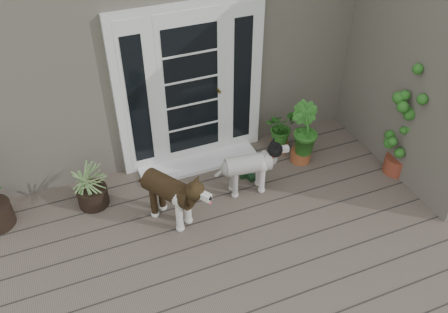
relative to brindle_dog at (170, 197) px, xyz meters
name	(u,v)px	position (x,y,z in m)	size (l,w,h in m)	color
deck	(280,274)	(0.84, -1.16, -0.41)	(6.20, 4.60, 0.12)	#6B5B4C
house_main	(158,1)	(0.84, 3.09, 1.08)	(7.40, 4.00, 3.10)	#665E54
door_unit	(191,88)	(0.64, 1.04, 0.72)	(1.90, 0.14, 2.15)	white
door_step	(199,163)	(0.64, 0.84, -0.33)	(1.60, 0.40, 0.05)	white
brindle_dog	(170,197)	(0.00, 0.00, 0.00)	(0.36, 0.85, 0.70)	#342413
white_dog	(248,171)	(1.03, 0.12, -0.04)	(0.32, 0.75, 0.63)	silver
spider_plant	(90,183)	(-0.80, 0.61, -0.03)	(0.61, 0.61, 0.65)	#88A565
herb_a	(280,134)	(1.78, 0.71, -0.08)	(0.43, 0.43, 0.55)	#205017
herb_b	(302,141)	(1.94, 0.40, -0.03)	(0.43, 0.43, 0.65)	#1D4C15
herb_c	(361,110)	(3.18, 0.83, -0.11)	(0.31, 0.31, 0.48)	#1E5819
sapling	(409,119)	(2.98, -0.28, 0.48)	(0.49, 0.49, 1.66)	#1D5016
clog_left	(249,174)	(1.16, 0.36, -0.31)	(0.13, 0.28, 0.08)	black
clog_right	(241,170)	(1.09, 0.47, -0.31)	(0.15, 0.31, 0.09)	#163717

